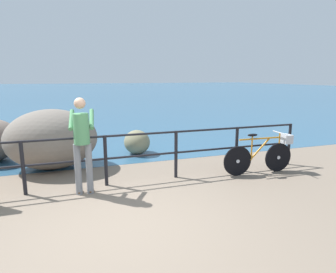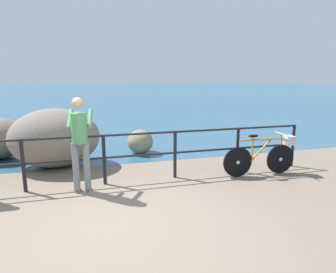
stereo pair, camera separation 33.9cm
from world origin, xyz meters
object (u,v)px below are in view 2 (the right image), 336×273
at_px(bicycle, 266,154).
at_px(breakwater_boulder_main, 55,138).
at_px(breakwater_boulder_right, 140,142).
at_px(person_at_railing, 80,140).

bearing_deg(bicycle, breakwater_boulder_main, 158.69).
bearing_deg(breakwater_boulder_main, breakwater_boulder_right, 15.96).
relative_size(bicycle, breakwater_boulder_main, 0.81).
relative_size(bicycle, breakwater_boulder_right, 2.01).
bearing_deg(breakwater_boulder_main, bicycle, -23.43).
height_order(person_at_railing, breakwater_boulder_main, person_at_railing).
bearing_deg(bicycle, person_at_railing, -179.01).
bearing_deg(breakwater_boulder_right, bicycle, -47.96).
distance_m(bicycle, breakwater_boulder_main, 4.92).
height_order(bicycle, breakwater_boulder_right, bicycle).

